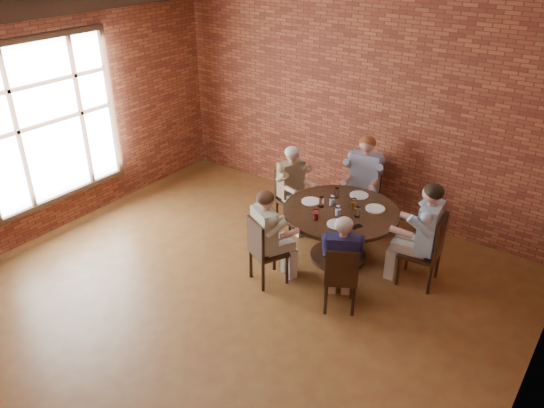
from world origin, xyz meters
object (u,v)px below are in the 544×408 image
Objects in this scene: diner_b at (363,181)px; chair_d at (263,249)px; diner_a at (423,235)px; smartphone at (356,227)px; diner_c at (293,188)px; chair_a at (429,249)px; dining_table at (340,225)px; chair_e at (341,276)px; chair_c at (290,195)px; chair_b at (364,189)px; diner_d at (269,237)px; diner_e at (341,263)px.

chair_d is at bearing -109.39° from diner_b.
smartphone is (-0.71, -0.40, 0.06)m from diner_a.
diner_b is at bearing -28.10° from diner_c.
diner_b reaches higher than chair_a.
diner_c is at bearing -102.82° from diner_a.
dining_table is at bearing -90.00° from diner_a.
dining_table is 1.13m from chair_e.
chair_b is at bearing -27.49° from chair_c.
dining_table is at bearing -90.00° from chair_a.
diner_d is (-0.25, -2.05, -0.05)m from diner_b.
diner_d is at bearing -90.00° from chair_d.
diner_e reaches higher than smartphone.
chair_b is 2.23m from chair_d.
chair_e is 0.77m from smartphone.
chair_c is at bearing -152.94° from diner_b.
diner_d reaches higher than diner_c.
diner_d reaches higher than chair_d.
smartphone is at bearing -106.31° from diner_e.
diner_a is at bearing -47.69° from diner_b.
chair_a is at bearing 90.00° from diner_a.
smartphone is at bearing -95.04° from chair_c.
diner_a is 1.54× the size of chair_c.
dining_table is 1.20× the size of diner_d.
chair_a is at bearing 6.36° from dining_table.
chair_d is 5.95× the size of smartphone.
diner_d is (-0.47, -0.98, 0.11)m from dining_table.
diner_b is 9.09× the size of smartphone.
diner_c is at bearing 179.58° from smartphone.
diner_b is at bearing -98.93° from chair_e.
dining_table is 1.17m from chair_d.
chair_e is (0.78, -2.05, -0.21)m from diner_b.
chair_c is at bearing 160.41° from dining_table.
smartphone is at bearing -69.34° from chair_a.
chair_b is 0.78× the size of diner_e.
chair_b is at bearing -134.53° from diner_a.
chair_e is at bearing -35.62° from chair_a.
chair_b is at bearing -99.31° from chair_e.
chair_b is 2.22m from diner_e.
chair_d reaches higher than dining_table.
diner_e is at bearing -109.43° from chair_c.
smartphone is at bearing -67.01° from diner_a.
diner_b reaches higher than chair_c.
diner_d is at bearing -136.45° from chair_c.
diner_a is at bearing 53.81° from smartphone.
diner_e reaches higher than chair_b.
chair_e is at bearing -110.88° from diner_c.
chair_e is at bearing -110.13° from chair_c.
diner_c is at bearing -69.55° from diner_e.
chair_e is 0.71× the size of diner_e.
chair_d is at bearing -60.11° from diner_a.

